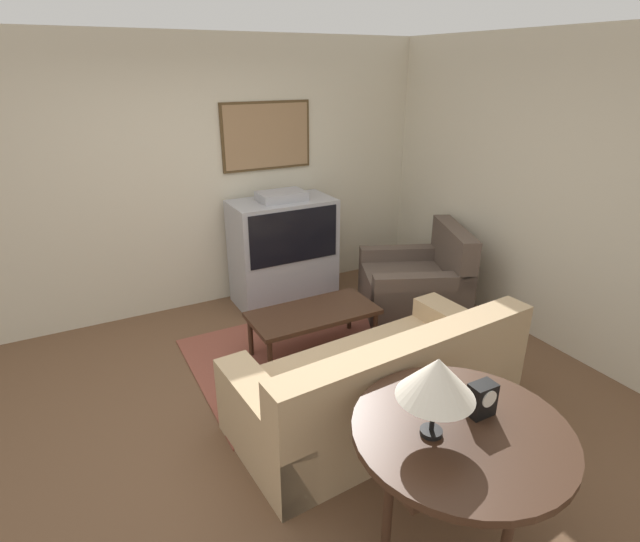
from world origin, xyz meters
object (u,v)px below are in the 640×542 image
at_px(coffee_table, 313,315).
at_px(tv, 283,251).
at_px(armchair, 417,285).
at_px(table_lamp, 437,378).
at_px(mantel_clock, 482,399).
at_px(couch, 380,387).
at_px(console_table, 461,439).

bearing_deg(coffee_table, tv, 78.57).
relative_size(armchair, table_lamp, 3.00).
bearing_deg(mantel_clock, table_lamp, 179.81).
xyz_separation_m(couch, table_lamp, (-0.38, -0.95, 0.78)).
bearing_deg(console_table, mantel_clock, 15.58).
height_order(tv, armchair, tv).
bearing_deg(tv, coffee_table, -101.43).
distance_m(coffee_table, table_lamp, 2.14).
xyz_separation_m(console_table, table_lamp, (-0.16, 0.04, 0.39)).
relative_size(armchair, console_table, 1.17).
relative_size(tv, couch, 0.58).
height_order(coffee_table, table_lamp, table_lamp).
distance_m(armchair, coffee_table, 1.38).
bearing_deg(coffee_table, console_table, -96.25).
relative_size(coffee_table, mantel_clock, 6.17).
bearing_deg(mantel_clock, couch, 86.38).
relative_size(coffee_table, table_lamp, 2.61).
bearing_deg(console_table, coffee_table, 83.75).
bearing_deg(mantel_clock, coffee_table, 88.05).
relative_size(table_lamp, mantel_clock, 2.36).
height_order(console_table, mantel_clock, mantel_clock).
height_order(armchair, table_lamp, table_lamp).
relative_size(couch, mantel_clock, 11.59).
height_order(couch, coffee_table, couch).
height_order(tv, table_lamp, tv).
bearing_deg(mantel_clock, console_table, -164.42).
relative_size(couch, console_table, 1.91).
distance_m(couch, mantel_clock, 1.10).
xyz_separation_m(tv, table_lamp, (-0.62, -3.13, 0.49)).
xyz_separation_m(tv, mantel_clock, (-0.30, -3.13, 0.26)).
height_order(coffee_table, console_table, console_table).
bearing_deg(table_lamp, armchair, 52.35).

